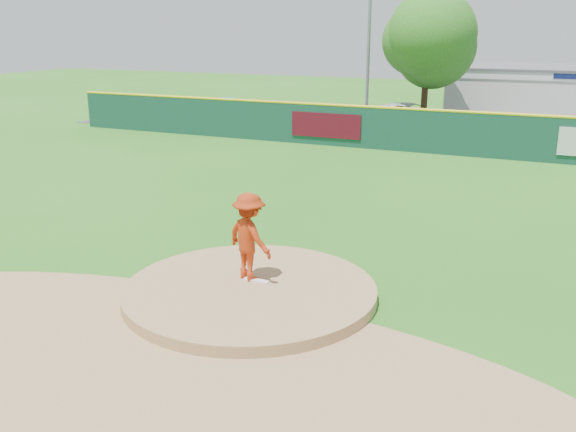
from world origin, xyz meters
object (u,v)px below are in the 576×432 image
at_px(deciduous_tree, 427,47).
at_px(playground_slide, 226,110).
at_px(pitcher, 249,237).
at_px(van, 410,117).
at_px(light_pole_left, 370,19).

bearing_deg(deciduous_tree, playground_slide, -171.25).
relative_size(pitcher, deciduous_tree, 0.27).
height_order(pitcher, deciduous_tree, deciduous_tree).
distance_m(van, light_pole_left, 7.03).
xyz_separation_m(pitcher, van, (-2.29, 23.51, -0.43)).
relative_size(pitcher, playground_slide, 0.77).
bearing_deg(deciduous_tree, pitcher, -85.83).
bearing_deg(light_pole_left, pitcher, -77.71).
height_order(playground_slide, deciduous_tree, deciduous_tree).
relative_size(van, deciduous_tree, 0.76).
distance_m(playground_slide, light_pole_left, 10.22).
bearing_deg(light_pole_left, playground_slide, -154.00).
relative_size(van, playground_slide, 2.19).
relative_size(deciduous_tree, light_pole_left, 0.67).
xyz_separation_m(playground_slide, deciduous_tree, (11.83, 1.82, 3.83)).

